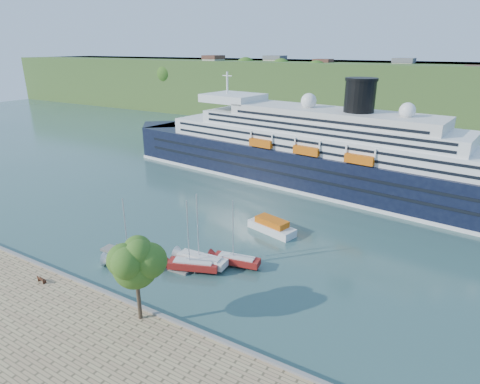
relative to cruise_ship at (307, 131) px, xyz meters
name	(u,v)px	position (x,y,z in m)	size (l,w,h in m)	color
ground	(100,296)	(-5.28, -55.73, -12.12)	(400.00, 400.00, 0.00)	#2A4A49
far_hillside	(376,93)	(-5.28, 89.27, -0.12)	(400.00, 50.00, 24.00)	#345321
quay_coping	(98,289)	(-5.28, -55.93, -10.97)	(220.00, 0.50, 0.30)	slate
cruise_ship	(307,131)	(0.00, 0.00, 0.00)	(107.97, 15.72, 24.25)	black
park_bench	(42,279)	(-12.88, -58.41, -10.67)	(1.40, 0.58, 0.90)	#4D2716
promenade_tree	(136,276)	(3.38, -57.31, -5.68)	(6.57, 6.57, 10.88)	#285616
floating_pontoon	(145,259)	(-6.77, -45.98, -11.94)	(16.00, 1.96, 0.36)	gray
sailboat_white_near	(130,236)	(-6.70, -48.38, -7.07)	(7.82, 2.17, 10.10)	silver
sailboat_red	(192,239)	(1.49, -44.88, -7.01)	(7.91, 2.20, 10.22)	maroon
sailboat_white_far	(201,233)	(1.79, -43.11, -6.85)	(8.17, 2.27, 10.55)	silver
tender_launch	(272,225)	(5.27, -27.70, -10.92)	(8.73, 2.99, 2.41)	#D05A0C
sailboat_extra	(237,236)	(5.99, -40.55, -7.28)	(7.49, 2.08, 9.68)	maroon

